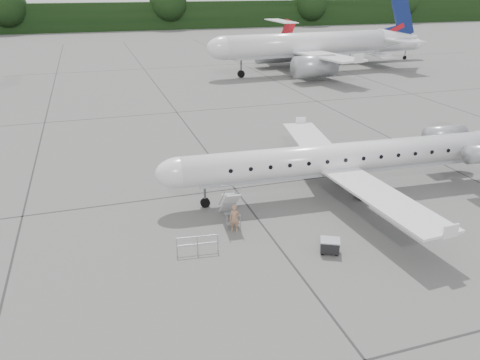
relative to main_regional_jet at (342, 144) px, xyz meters
name	(u,v)px	position (x,y,z in m)	size (l,w,h in m)	color
ground	(370,225)	(-0.46, -4.80, -3.57)	(320.00, 320.00, 0.00)	#555553
treeline	(135,16)	(-0.46, 125.20, 0.43)	(260.00, 4.00, 8.00)	black
main_regional_jet	(342,144)	(0.00, 0.00, 0.00)	(27.81, 20.02, 7.13)	silver
airstair	(229,204)	(-8.37, -1.71, -2.45)	(0.85, 2.35, 2.23)	silver
passenger	(235,218)	(-8.45, -3.03, -2.73)	(0.61, 0.40, 1.66)	#986C53
safety_railing	(197,245)	(-11.06, -4.72, -3.07)	(2.20, 0.08, 1.00)	#999DA2
baggage_cart	(330,246)	(-4.28, -6.87, -3.14)	(0.99, 0.80, 0.85)	black
bg_narrowbody	(307,33)	(17.55, 43.06, 2.68)	(34.81, 25.06, 12.49)	silver
bg_regional_right	(361,40)	(31.88, 50.56, 0.27)	(29.21, 21.03, 7.66)	silver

